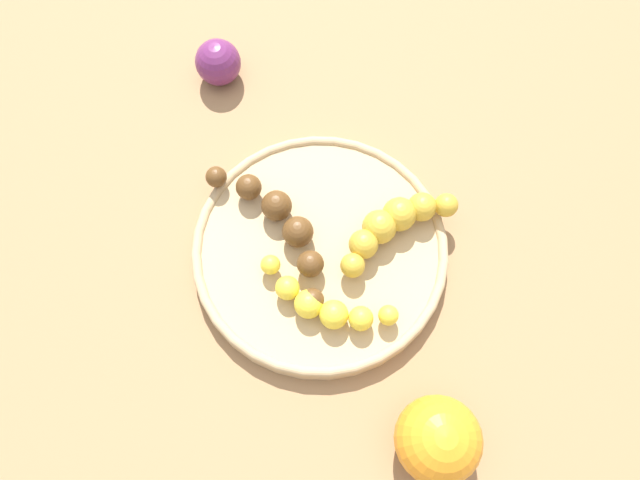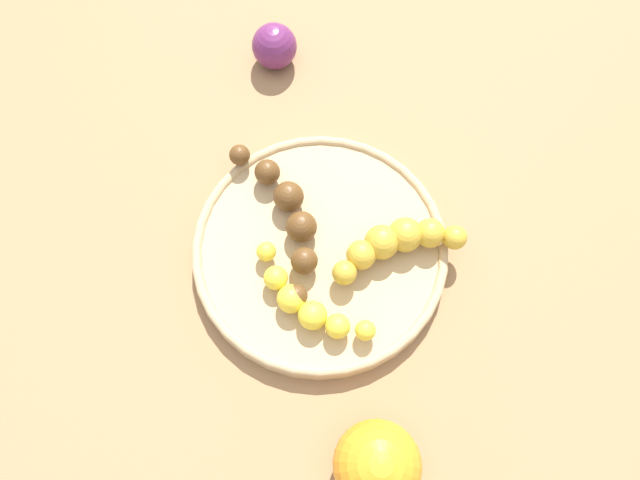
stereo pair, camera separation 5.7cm
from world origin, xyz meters
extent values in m
plane|color=#936D47|center=(0.00, 0.00, 0.00)|extent=(2.40, 2.40, 0.00)
cylinder|color=tan|center=(0.00, 0.00, 0.01)|extent=(0.26, 0.26, 0.02)
torus|color=tan|center=(0.00, 0.00, 0.02)|extent=(0.26, 0.26, 0.01)
sphere|color=#593819|center=(0.03, 0.05, 0.03)|extent=(0.02, 0.02, 0.02)
sphere|color=#593819|center=(0.02, 0.02, 0.03)|extent=(0.03, 0.03, 0.03)
sphere|color=#593819|center=(0.02, -0.02, 0.03)|extent=(0.03, 0.03, 0.03)
sphere|color=#593819|center=(0.02, -0.05, 0.03)|extent=(0.03, 0.03, 0.03)
sphere|color=#593819|center=(0.04, -0.09, 0.03)|extent=(0.03, 0.03, 0.03)
sphere|color=#593819|center=(0.06, -0.11, 0.03)|extent=(0.02, 0.02, 0.02)
sphere|color=yellow|center=(0.05, 0.00, 0.03)|extent=(0.02, 0.02, 0.02)
sphere|color=yellow|center=(0.05, 0.03, 0.03)|extent=(0.02, 0.02, 0.02)
sphere|color=yellow|center=(0.04, 0.05, 0.03)|extent=(0.03, 0.03, 0.03)
sphere|color=yellow|center=(0.02, 0.07, 0.03)|extent=(0.03, 0.03, 0.03)
sphere|color=yellow|center=(0.00, 0.09, 0.03)|extent=(0.02, 0.02, 0.02)
sphere|color=yellow|center=(-0.02, 0.09, 0.03)|extent=(0.02, 0.02, 0.02)
sphere|color=gold|center=(-0.13, 0.02, 0.04)|extent=(0.02, 0.02, 0.02)
sphere|color=gold|center=(-0.11, 0.01, 0.04)|extent=(0.03, 0.03, 0.03)
sphere|color=gold|center=(-0.08, 0.01, 0.04)|extent=(0.03, 0.03, 0.03)
sphere|color=gold|center=(-0.06, 0.01, 0.04)|extent=(0.03, 0.03, 0.03)
sphere|color=gold|center=(-0.04, 0.02, 0.04)|extent=(0.03, 0.03, 0.03)
sphere|color=gold|center=(-0.02, 0.04, 0.04)|extent=(0.02, 0.02, 0.02)
sphere|color=orange|center=(-0.01, 0.21, 0.04)|extent=(0.08, 0.08, 0.08)
sphere|color=#662659|center=(0.01, -0.25, 0.03)|extent=(0.05, 0.05, 0.05)
camera|label=1|loc=(0.09, 0.19, 0.57)|focal=32.73mm
camera|label=2|loc=(0.04, 0.21, 0.57)|focal=32.73mm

